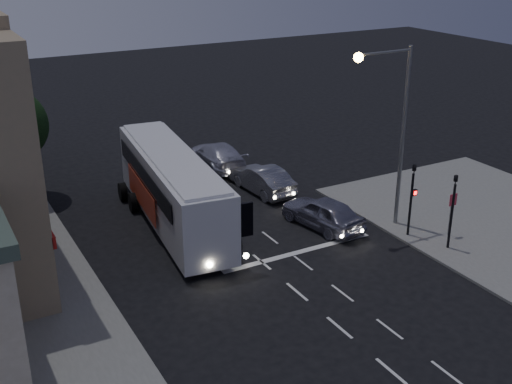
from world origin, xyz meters
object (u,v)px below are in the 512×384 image
streetlight (394,118)px  street_tree (10,122)px  car_sedan_b (218,155)px  car_suv (323,212)px  traffic_signal_main (412,191)px  tour_bus (172,187)px  traffic_signal_side (453,203)px  car_sedan_a (262,179)px  regulatory_sign (452,208)px

streetlight → street_tree: (-15.55, 12.82, -1.23)m
car_sedan_b → streetlight: bearing=109.0°
car_suv → traffic_signal_main: 4.57m
street_tree → tour_bus: bearing=-48.9°
car_suv → street_tree: 17.40m
traffic_signal_main → traffic_signal_side: 2.10m
car_sedan_a → traffic_signal_side: traffic_signal_side is taller
regulatory_sign → tour_bus: bearing=144.3°
car_suv → car_sedan_b: bearing=-96.7°
car_sedan_b → streetlight: size_ratio=0.61×
car_sedan_a → car_suv: bearing=89.5°
car_sedan_a → traffic_signal_side: bearing=107.0°
car_suv → traffic_signal_main: traffic_signal_main is taller
car_sedan_a → traffic_signal_main: size_ratio=1.17×
traffic_signal_main → street_tree: street_tree is taller
traffic_signal_side → car_suv: bearing=126.7°
tour_bus → car_sedan_b: (5.79, 6.76, -1.27)m
car_sedan_b → traffic_signal_side: (4.41, -15.76, 1.63)m
regulatory_sign → streetlight: (-1.96, 2.44, 4.14)m
traffic_signal_main → street_tree: 21.38m
tour_bus → car_sedan_b: tour_bus is taller
streetlight → street_tree: bearing=140.5°
car_sedan_a → car_sedan_b: car_sedan_b is taller
car_sedan_b → regulatory_sign: 15.78m
tour_bus → car_suv: (6.47, -4.00, -1.25)m
car_suv → car_sedan_a: (-0.33, 5.66, -0.02)m
regulatory_sign → car_sedan_a: bearing=117.6°
regulatory_sign → street_tree: (-17.51, 15.26, 2.90)m
traffic_signal_main → street_tree: size_ratio=0.66×
tour_bus → streetlight: 11.42m
streetlight → traffic_signal_main: bearing=-79.8°
tour_bus → traffic_signal_main: (9.50, -7.03, 0.36)m
car_suv → traffic_signal_side: (3.73, -5.00, 1.61)m
car_suv → car_sedan_b: (-0.68, 10.76, -0.01)m
streetlight → car_suv: bearing=150.0°
car_sedan_b → street_tree: (-12.09, 0.46, 3.71)m
tour_bus → traffic_signal_main: 11.82m
traffic_signal_side → regulatory_sign: bearing=43.9°
traffic_signal_side → car_sedan_a: bearing=110.9°
car_sedan_a → car_sedan_b: (-0.35, 5.11, 0.00)m
tour_bus → car_suv: size_ratio=2.67×
car_sedan_b → traffic_signal_main: size_ratio=1.33×
car_sedan_a → regulatory_sign: bearing=113.7°
car_suv → traffic_signal_side: bearing=116.4°
car_sedan_a → streetlight: streetlight is taller
tour_bus → street_tree: (-6.30, 7.22, 2.44)m
tour_bus → car_sedan_a: size_ratio=2.64×
car_suv → car_sedan_a: car_suv is taller
tour_bus → car_sedan_a: bearing=21.4°
car_suv → car_sedan_a: 5.67m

